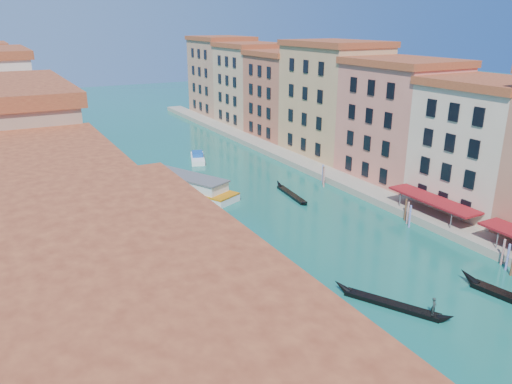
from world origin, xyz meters
TOP-DOWN VIEW (x-y plane):
  - right_bank_palazzos at (30.00, 65.00)m, footprint 12.80×128.40m
  - quay at (22.00, 65.00)m, footprint 4.00×140.00m
  - mooring_poles_right at (19.10, 28.80)m, footprint 1.44×54.24m
  - vaporetto_far at (-1.36, 65.12)m, footprint 11.62×18.54m
  - gondola_fore at (3.89, 26.34)m, footprint 6.30×10.24m
  - gondola_far at (11.94, 56.02)m, footprint 2.00×10.67m
  - motorboat_mid at (-7.97, 33.44)m, footprint 4.32×8.07m
  - motorboat_far at (7.19, 80.45)m, footprint 4.65×7.70m

SIDE VIEW (x-z plane):
  - gondola_far at x=11.94m, z-range -0.45..1.06m
  - gondola_fore at x=3.89m, z-range -0.75..1.51m
  - quay at x=22.00m, z-range 0.00..1.00m
  - motorboat_far at x=7.19m, z-range -0.17..1.35m
  - motorboat_mid at x=-7.97m, z-range -0.18..1.42m
  - vaporetto_far at x=-1.36m, z-range -0.14..2.61m
  - mooring_poles_right at x=19.10m, z-range -0.30..2.90m
  - right_bank_palazzos at x=30.00m, z-range -0.75..20.25m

